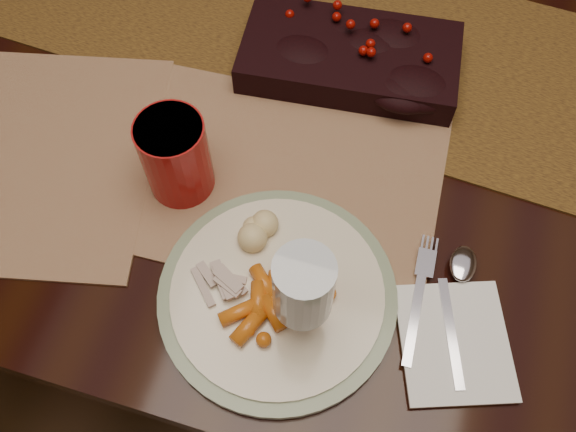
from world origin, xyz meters
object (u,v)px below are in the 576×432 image
(placemat_main, at_px, (281,180))
(baby_carrots, at_px, (277,311))
(turkey_shreds, at_px, (217,283))
(wine_glass, at_px, (302,302))
(dinner_plate, at_px, (277,294))
(red_cup, at_px, (176,157))
(napkin, at_px, (454,342))
(dining_table, at_px, (335,218))
(mashed_potatoes, at_px, (260,229))
(centerpiece, at_px, (350,54))

(placemat_main, xyz_separation_m, baby_carrots, (0.05, -0.19, 0.03))
(turkey_shreds, relative_size, wine_glass, 0.40)
(dinner_plate, xyz_separation_m, turkey_shreds, (-0.07, -0.01, 0.02))
(red_cup, bearing_deg, napkin, -16.94)
(dining_table, height_order, wine_glass, wine_glass)
(baby_carrots, bearing_deg, turkey_shreds, 170.60)
(dinner_plate, xyz_separation_m, napkin, (0.21, 0.00, -0.01))
(dinner_plate, height_order, mashed_potatoes, mashed_potatoes)
(centerpiece, xyz_separation_m, wine_glass, (0.04, -0.41, 0.05))
(dining_table, distance_m, dinner_plate, 0.51)
(dinner_plate, distance_m, red_cup, 0.21)
(dining_table, relative_size, mashed_potatoes, 25.11)
(dinner_plate, height_order, baby_carrots, baby_carrots)
(dining_table, height_order, red_cup, red_cup)
(mashed_potatoes, xyz_separation_m, turkey_shreds, (-0.03, -0.08, -0.01))
(dining_table, xyz_separation_m, centerpiece, (-0.02, 0.05, 0.41))
(dining_table, height_order, turkey_shreds, turkey_shreds)
(dining_table, xyz_separation_m, placemat_main, (-0.06, -0.17, 0.38))
(wine_glass, bearing_deg, mashed_potatoes, 130.18)
(placemat_main, distance_m, turkey_shreds, 0.18)
(centerpiece, distance_m, napkin, 0.43)
(dining_table, bearing_deg, centerpiece, 110.58)
(mashed_potatoes, distance_m, turkey_shreds, 0.08)
(placemat_main, distance_m, napkin, 0.30)
(placemat_main, xyz_separation_m, red_cup, (-0.12, -0.04, 0.06))
(turkey_shreds, bearing_deg, baby_carrots, -9.40)
(wine_glass, bearing_deg, dining_table, 93.87)
(wine_glass, bearing_deg, baby_carrots, 175.33)
(centerpiece, height_order, turkey_shreds, centerpiece)
(turkey_shreds, bearing_deg, dinner_plate, 10.33)
(red_cup, bearing_deg, dining_table, 48.70)
(centerpiece, bearing_deg, napkin, -59.63)
(napkin, bearing_deg, placemat_main, 129.48)
(placemat_main, xyz_separation_m, wine_glass, (0.08, -0.19, 0.09))
(dining_table, bearing_deg, turkey_shreds, -103.88)
(mashed_potatoes, height_order, turkey_shreds, mashed_potatoes)
(placemat_main, xyz_separation_m, napkin, (0.26, -0.16, 0.00))
(centerpiece, bearing_deg, wine_glass, -84.06)
(turkey_shreds, bearing_deg, wine_glass, -8.11)
(baby_carrots, distance_m, red_cup, 0.23)
(baby_carrots, xyz_separation_m, wine_glass, (0.03, -0.00, 0.06))
(baby_carrots, bearing_deg, placemat_main, 105.69)
(dining_table, xyz_separation_m, red_cup, (-0.18, -0.21, 0.44))
(dinner_plate, bearing_deg, turkey_shreds, -169.67)
(turkey_shreds, bearing_deg, red_cup, 126.29)
(dining_table, relative_size, centerpiece, 5.76)
(turkey_shreds, distance_m, wine_glass, 0.13)
(dining_table, relative_size, napkin, 12.43)
(red_cup, bearing_deg, dinner_plate, -35.54)
(dining_table, distance_m, red_cup, 0.52)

